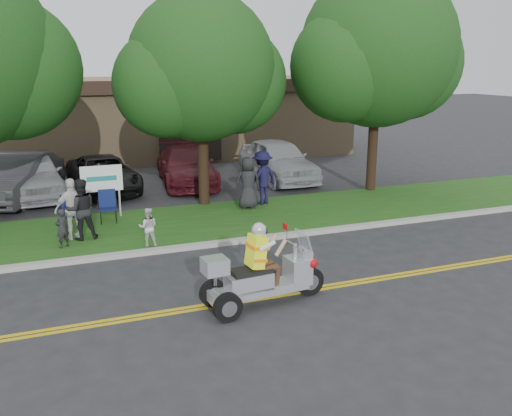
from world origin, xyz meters
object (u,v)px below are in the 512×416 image
object	(u,v)px
lawn_chair_a	(71,210)
parked_car_mid	(103,174)
spectator_adult_right	(73,209)
trike_scooter	(261,277)
spectator_adult_mid	(81,209)
parked_car_right	(186,166)
parked_car_left	(17,178)
lawn_chair_b	(108,204)
parked_car_far_left	(32,174)
parked_car_far_right	(278,160)

from	to	relation	value
lawn_chair_a	parked_car_mid	size ratio (longest dim) A/B	0.21
parked_car_mid	spectator_adult_right	bearing A→B (deg)	-108.07
trike_scooter	spectator_adult_mid	bearing A→B (deg)	114.51
spectator_adult_mid	trike_scooter	bearing A→B (deg)	115.64
spectator_adult_right	parked_car_right	xyz separation A→B (m)	(4.65, 6.20, -0.21)
spectator_adult_mid	parked_car_left	bearing A→B (deg)	-76.22
spectator_adult_right	spectator_adult_mid	bearing A→B (deg)	133.19
lawn_chair_b	parked_car_right	size ratio (longest dim) A/B	0.19
parked_car_far_left	parked_car_right	xyz separation A→B (m)	(5.80, 0.23, -0.11)
trike_scooter	parked_car_far_left	bearing A→B (deg)	105.91
spectator_adult_right	parked_car_mid	xyz separation A→B (m)	(1.35, 6.01, -0.28)
spectator_adult_right	parked_car_far_left	world-z (taller)	spectator_adult_right
trike_scooter	lawn_chair_a	distance (m)	7.37
lawn_chair_b	parked_car_mid	distance (m)	4.61
parked_car_mid	parked_car_right	bearing A→B (deg)	-2.15
parked_car_left	parked_car_far_right	world-z (taller)	parked_car_far_right
spectator_adult_right	parked_car_mid	size ratio (longest dim) A/B	0.35
parked_car_right	parked_car_left	bearing A→B (deg)	-168.75
lawn_chair_b	trike_scooter	bearing A→B (deg)	-67.45
lawn_chair_a	spectator_adult_mid	bearing A→B (deg)	-78.91
parked_car_left	parked_car_mid	distance (m)	3.03
trike_scooter	spectator_adult_mid	xyz separation A→B (m)	(-3.10, 5.44, 0.33)
trike_scooter	parked_car_far_left	world-z (taller)	trike_scooter
lawn_chair_a	trike_scooter	bearing A→B (deg)	-63.77
spectator_adult_mid	parked_car_mid	xyz separation A→B (m)	(1.16, 6.13, -0.28)
parked_car_far_left	spectator_adult_right	bearing A→B (deg)	-84.43
spectator_adult_mid	parked_car_far_right	xyz separation A→B (m)	(8.20, 5.64, -0.08)
trike_scooter	parked_car_left	size ratio (longest dim) A/B	0.54
trike_scooter	spectator_adult_right	bearing A→B (deg)	115.46
lawn_chair_a	parked_car_far_right	xyz separation A→B (m)	(8.44, 4.51, 0.20)
parked_car_far_left	parked_car_mid	bearing A→B (deg)	-4.20
trike_scooter	parked_car_far_right	size ratio (longest dim) A/B	0.53
trike_scooter	spectator_adult_right	xyz separation A→B (m)	(-3.29, 5.56, 0.33)
parked_car_far_right	parked_car_mid	bearing A→B (deg)	175.66
parked_car_right	trike_scooter	bearing A→B (deg)	-90.71
lawn_chair_a	lawn_chair_b	distance (m)	1.15
parked_car_mid	parked_car_right	world-z (taller)	parked_car_right
parked_car_left	parked_car_far_right	bearing A→B (deg)	19.99
spectator_adult_right	parked_car_right	size ratio (longest dim) A/B	0.33
spectator_adult_mid	parked_car_right	bearing A→B (deg)	-129.25
lawn_chair_a	parked_car_far_left	distance (m)	5.08
lawn_chair_b	parked_car_far_left	distance (m)	5.05
trike_scooter	lawn_chair_b	world-z (taller)	trike_scooter
parked_car_far_left	trike_scooter	bearing A→B (deg)	-74.26
spectator_adult_right	lawn_chair_b	bearing A→B (deg)	-140.83
trike_scooter	parked_car_left	world-z (taller)	trike_scooter
parked_car_left	parked_car_far_left	bearing A→B (deg)	55.89
lawn_chair_b	parked_car_left	distance (m)	4.98
spectator_adult_right	parked_car_mid	bearing A→B (deg)	-117.30
lawn_chair_a	parked_car_far_right	bearing A→B (deg)	27.43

